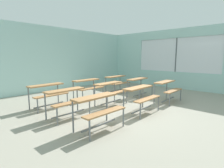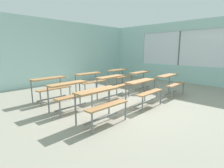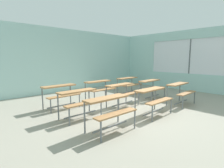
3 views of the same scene
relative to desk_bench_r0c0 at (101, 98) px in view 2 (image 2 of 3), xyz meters
The scene contains 12 objects.
ground 1.52m from the desk_bench_r0c0, 22.24° to the left, with size 10.00×9.00×0.05m, color gray.
wall_back 5.28m from the desk_bench_r0c0, 75.50° to the left, with size 10.00×0.12×3.00m, color #A8D1CC.
wall_right 6.37m from the desk_bench_r0c0, ahead, with size 0.12×9.00×3.00m.
desk_bench_r0c0 is the anchor object (origin of this frame).
desk_bench_r0c1 1.65m from the desk_bench_r0c0, ahead, with size 1.12×0.62×0.74m.
desk_bench_r0c2 3.29m from the desk_bench_r0c0, ahead, with size 1.12×0.64×0.74m.
desk_bench_r1c0 1.19m from the desk_bench_r0c0, 91.19° to the left, with size 1.11×0.61×0.74m.
desk_bench_r1c1 2.05m from the desk_bench_r0c0, 36.24° to the left, with size 1.12×0.64×0.74m.
desk_bench_r1c2 3.54m from the desk_bench_r0c0, 19.66° to the left, with size 1.13×0.64×0.74m.
desk_bench_r2c0 2.39m from the desk_bench_r0c0, 89.16° to the left, with size 1.12×0.63×0.74m.
desk_bench_r2c1 2.92m from the desk_bench_r0c0, 55.52° to the left, with size 1.11×0.60×0.74m.
desk_bench_r2c2 4.15m from the desk_bench_r0c0, 35.81° to the left, with size 1.11×0.62×0.74m.
Camera 2 is at (-3.80, -3.30, 1.60)m, focal length 28.00 mm.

